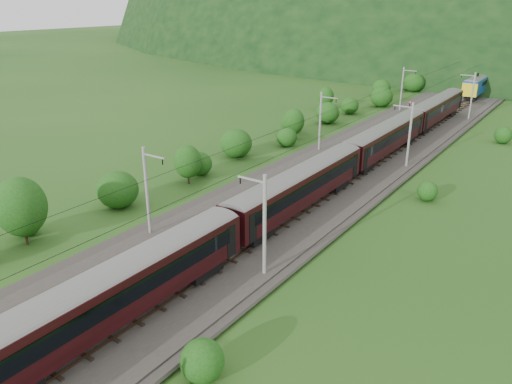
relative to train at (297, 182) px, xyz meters
The scene contains 14 objects.
ground 12.04m from the train, 102.03° to the right, with size 600.00×600.00×0.00m, color #204816.
railbed 4.33m from the train, 152.26° to the right, with size 14.00×220.00×0.30m, color #38332D.
track_left 5.88m from the train, 165.27° to the right, with size 2.40×220.00×0.27m.
track_right 3.39m from the train, 90.00° to the right, with size 2.40×220.00×0.27m.
catenary_left 22.44m from the train, 112.34° to the left, with size 2.54×192.28×8.00m.
catenary_right 21.09m from the train, 79.83° to the left, with size 2.54×192.28×8.00m.
overhead_wires 4.49m from the train, 152.26° to the right, with size 4.83×198.00×0.03m.
mountain_ridge 313.63m from the train, 112.97° to the left, with size 336.00×280.00×132.00m, color black.
train is the anchor object (origin of this frame).
hazard_post_near 13.31m from the train, 103.09° to the left, with size 0.14×0.14×1.30m, color red.
hazard_post_far 38.93m from the train, 93.14° to the left, with size 0.17×0.17×1.57m, color red.
signal 50.91m from the train, 96.86° to the left, with size 0.25×0.25×2.26m.
vegetation_left 23.85m from the train, 130.62° to the left, with size 12.43×147.11×6.18m.
vegetation_right 10.31m from the train, 22.12° to the right, with size 6.84×95.84×2.26m.
Camera 1 is at (24.82, -27.82, 20.03)m, focal length 35.00 mm.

